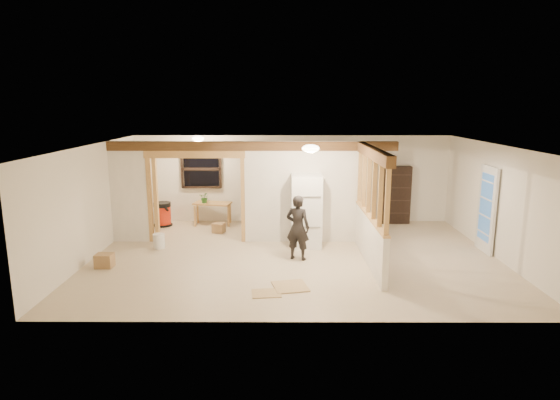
{
  "coord_description": "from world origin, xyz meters",
  "views": [
    {
      "loc": [
        -0.29,
        -10.08,
        3.37
      ],
      "look_at": [
        -0.33,
        0.4,
        1.22
      ],
      "focal_mm": 30.0,
      "sensor_mm": 36.0,
      "label": 1
    }
  ],
  "objects_px": {
    "woman": "(298,227)",
    "shop_vac": "(163,214)",
    "work_table": "(213,214)",
    "refrigerator": "(306,211)",
    "bookshelf": "(395,195)"
  },
  "relations": [
    {
      "from": "shop_vac",
      "to": "refrigerator",
      "type": "bearing_deg",
      "value": -25.59
    },
    {
      "from": "woman",
      "to": "shop_vac",
      "type": "distance_m",
      "value": 4.7
    },
    {
      "from": "woman",
      "to": "shop_vac",
      "type": "bearing_deg",
      "value": -17.77
    },
    {
      "from": "woman",
      "to": "shop_vac",
      "type": "xyz_separation_m",
      "value": [
        -3.7,
        2.87,
        -0.38
      ]
    },
    {
      "from": "refrigerator",
      "to": "woman",
      "type": "bearing_deg",
      "value": -103.6
    },
    {
      "from": "refrigerator",
      "to": "bookshelf",
      "type": "bearing_deg",
      "value": 40.2
    },
    {
      "from": "woman",
      "to": "work_table",
      "type": "distance_m",
      "value": 3.82
    },
    {
      "from": "woman",
      "to": "bookshelf",
      "type": "relative_size",
      "value": 0.88
    },
    {
      "from": "refrigerator",
      "to": "work_table",
      "type": "height_order",
      "value": "refrigerator"
    },
    {
      "from": "refrigerator",
      "to": "woman",
      "type": "xyz_separation_m",
      "value": [
        -0.24,
        -0.99,
        -0.15
      ]
    },
    {
      "from": "refrigerator",
      "to": "bookshelf",
      "type": "distance_m",
      "value": 3.49
    },
    {
      "from": "shop_vac",
      "to": "bookshelf",
      "type": "xyz_separation_m",
      "value": [
        6.6,
        0.36,
        0.48
      ]
    },
    {
      "from": "work_table",
      "to": "bookshelf",
      "type": "height_order",
      "value": "bookshelf"
    },
    {
      "from": "refrigerator",
      "to": "shop_vac",
      "type": "distance_m",
      "value": 4.4
    },
    {
      "from": "woman",
      "to": "shop_vac",
      "type": "relative_size",
      "value": 2.12
    }
  ]
}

